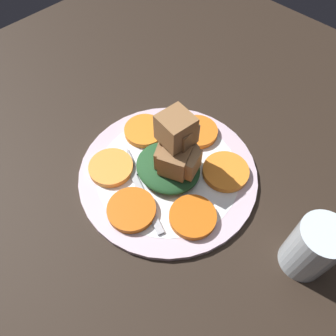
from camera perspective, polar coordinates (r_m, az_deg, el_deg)
name	(u,v)px	position (r cm, az deg, el deg)	size (l,w,h in cm)	color
table_slab	(168,178)	(57.42, 0.00, -1.75)	(120.00, 120.00, 2.00)	black
plate	(168,173)	(56.15, 0.00, -0.91)	(30.35, 30.35, 1.05)	silver
carrot_slice_0	(111,167)	(56.29, -9.89, 0.10)	(7.54, 7.54, 1.09)	orange
carrot_slice_1	(132,210)	(51.66, -6.36, -7.22)	(7.68, 7.68, 1.09)	#D56013
carrot_slice_2	(193,217)	(50.95, 4.33, -8.45)	(7.34, 7.34, 1.09)	#D45F12
carrot_slice_3	(226,171)	(55.85, 10.01, -0.59)	(7.81, 7.81, 1.09)	orange
carrot_slice_4	(197,132)	(60.58, 5.12, 6.32)	(7.46, 7.46, 1.09)	orange
carrot_slice_5	(145,131)	(60.66, -4.08, 6.51)	(7.48, 7.48, 1.09)	orange
center_pile	(174,156)	(52.30, 1.01, 2.10)	(11.25, 10.13, 11.97)	#1E4723
fork	(139,187)	(54.00, -5.12, -3.26)	(16.78, 7.68, 0.40)	#B2B2B7
water_glass	(312,248)	(49.25, 23.82, -12.61)	(6.49, 6.49, 9.95)	silver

